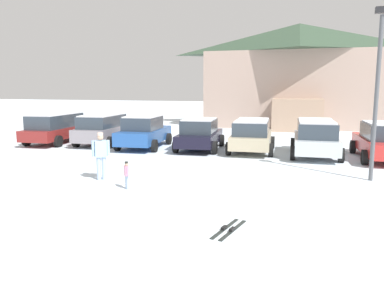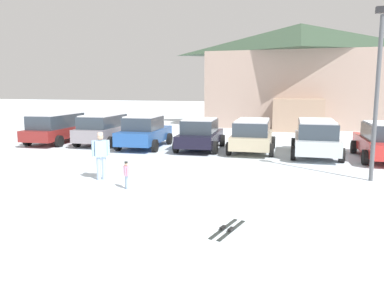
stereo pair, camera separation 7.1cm
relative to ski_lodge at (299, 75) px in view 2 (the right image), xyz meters
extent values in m
plane|color=silver|center=(-4.26, -27.02, -4.28)|extent=(160.00, 160.00, 0.00)
cube|color=tan|center=(0.00, 0.07, -1.25)|extent=(14.89, 7.73, 6.06)
pyramid|color=#2F4532|center=(0.00, 0.07, 2.98)|extent=(15.51, 8.35, 2.39)
cube|color=tan|center=(0.17, -4.40, -3.08)|extent=(3.67, 1.94, 2.40)
cube|color=maroon|center=(-13.14, -14.49, -3.66)|extent=(2.21, 4.90, 0.60)
cube|color=#2D3842|center=(-13.14, -14.58, -2.98)|extent=(1.90, 3.74, 0.75)
cube|color=white|center=(-13.14, -14.58, -2.58)|extent=(1.77, 3.55, 0.06)
cylinder|color=black|center=(-14.25, -13.09, -3.96)|extent=(0.27, 0.66, 0.64)
cylinder|color=black|center=(-12.28, -12.93, -3.96)|extent=(0.27, 0.66, 0.64)
cylinder|color=black|center=(-14.01, -16.04, -3.96)|extent=(0.27, 0.66, 0.64)
cylinder|color=black|center=(-12.04, -15.88, -3.96)|extent=(0.27, 0.66, 0.64)
cube|color=gray|center=(-10.23, -14.24, -3.62)|extent=(2.16, 4.32, 0.68)
cube|color=#2D3842|center=(-10.22, -14.32, -2.95)|extent=(1.86, 3.30, 0.65)
cube|color=white|center=(-10.22, -14.32, -2.59)|extent=(1.74, 3.13, 0.06)
cylinder|color=black|center=(-11.31, -13.02, -3.96)|extent=(0.27, 0.66, 0.64)
cylinder|color=black|center=(-9.34, -12.87, -3.96)|extent=(0.27, 0.66, 0.64)
cylinder|color=black|center=(-11.11, -15.61, -3.96)|extent=(0.27, 0.66, 0.64)
cylinder|color=black|center=(-9.14, -15.46, -3.96)|extent=(0.27, 0.66, 0.64)
cube|color=#23509A|center=(-7.51, -14.61, -3.62)|extent=(2.19, 4.43, 0.68)
cube|color=#2D3842|center=(-7.49, -14.82, -2.94)|extent=(1.80, 2.36, 0.68)
cube|color=white|center=(-7.49, -14.82, -2.57)|extent=(1.68, 2.24, 0.06)
cylinder|color=black|center=(-8.61, -13.36, -3.96)|extent=(0.27, 0.66, 0.64)
cylinder|color=black|center=(-6.64, -13.20, -3.96)|extent=(0.27, 0.66, 0.64)
cylinder|color=black|center=(-8.39, -16.02, -3.96)|extent=(0.27, 0.66, 0.64)
cylinder|color=black|center=(-6.41, -15.85, -3.96)|extent=(0.27, 0.66, 0.64)
cube|color=black|center=(-4.47, -14.32, -3.67)|extent=(2.17, 4.36, 0.58)
cube|color=#2D3842|center=(-4.45, -14.53, -3.05)|extent=(1.78, 2.32, 0.67)
cube|color=white|center=(-4.45, -14.53, -2.68)|extent=(1.66, 2.21, 0.06)
cylinder|color=black|center=(-5.55, -13.10, -3.96)|extent=(0.27, 0.66, 0.64)
cylinder|color=black|center=(-3.60, -12.93, -3.96)|extent=(0.27, 0.66, 0.64)
cylinder|color=black|center=(-5.33, -15.71, -3.96)|extent=(0.27, 0.66, 0.64)
cylinder|color=black|center=(-3.38, -15.55, -3.96)|extent=(0.27, 0.66, 0.64)
cube|color=tan|center=(-1.77, -14.24, -3.65)|extent=(2.11, 4.33, 0.61)
cube|color=#2D3842|center=(-1.76, -14.32, -3.03)|extent=(1.83, 3.30, 0.64)
cube|color=white|center=(-1.76, -14.32, -2.68)|extent=(1.71, 3.14, 0.06)
cylinder|color=black|center=(-2.84, -12.99, -3.96)|extent=(0.26, 0.65, 0.64)
cylinder|color=black|center=(-0.85, -12.87, -3.96)|extent=(0.26, 0.65, 0.64)
cylinder|color=black|center=(-2.68, -15.60, -3.96)|extent=(0.26, 0.65, 0.64)
cylinder|color=black|center=(-0.69, -15.48, -3.96)|extent=(0.26, 0.65, 0.64)
cube|color=silver|center=(1.28, -14.55, -3.64)|extent=(2.05, 4.63, 0.64)
cube|color=#2D3842|center=(1.28, -14.64, -2.97)|extent=(1.79, 3.53, 0.68)
cube|color=white|center=(1.28, -14.64, -2.60)|extent=(1.67, 3.35, 0.06)
cylinder|color=black|center=(0.21, -13.17, -3.96)|extent=(0.24, 0.65, 0.64)
cylinder|color=black|center=(2.24, -13.10, -3.96)|extent=(0.24, 0.65, 0.64)
cylinder|color=black|center=(0.32, -16.00, -3.96)|extent=(0.24, 0.65, 0.64)
cylinder|color=black|center=(2.34, -15.93, -3.96)|extent=(0.24, 0.65, 0.64)
cube|color=red|center=(4.13, -14.65, -3.64)|extent=(2.02, 4.75, 0.64)
cylinder|color=black|center=(3.09, -13.26, -3.96)|extent=(0.25, 0.65, 0.64)
cylinder|color=black|center=(3.24, -16.15, -3.96)|extent=(0.25, 0.65, 0.64)
cylinder|color=#9AB4D5|center=(-5.91, -21.64, -3.87)|extent=(0.15, 0.15, 0.82)
cylinder|color=#9AB4D5|center=(-6.06, -21.74, -3.87)|extent=(0.15, 0.15, 0.82)
cube|color=#9ABEDF|center=(-5.98, -21.69, -3.17)|extent=(0.47, 0.43, 0.58)
cylinder|color=#9ABEDF|center=(-5.77, -21.54, -3.15)|extent=(0.11, 0.11, 0.55)
cylinder|color=#9ABEDF|center=(-6.19, -21.84, -3.15)|extent=(0.11, 0.11, 0.55)
sphere|color=tan|center=(-5.98, -21.69, -2.77)|extent=(0.21, 0.21, 0.21)
cylinder|color=beige|center=(-5.98, -21.69, -2.66)|extent=(0.20, 0.20, 0.10)
cylinder|color=#97B3D1|center=(-4.54, -22.57, -4.06)|extent=(0.08, 0.08, 0.44)
cylinder|color=#97B3D1|center=(-4.61, -22.50, -4.06)|extent=(0.08, 0.08, 0.44)
cube|color=pink|center=(-4.58, -22.53, -3.69)|extent=(0.24, 0.24, 0.31)
cylinder|color=pink|center=(-4.48, -22.63, -3.68)|extent=(0.06, 0.06, 0.29)
cylinder|color=pink|center=(-4.67, -22.43, -3.68)|extent=(0.06, 0.06, 0.29)
sphere|color=tan|center=(-4.58, -22.53, -3.47)|extent=(0.11, 0.11, 0.11)
cylinder|color=#242725|center=(-4.58, -22.53, -3.41)|extent=(0.11, 0.11, 0.05)
cube|color=#212724|center=(-0.87, -24.98, -4.27)|extent=(0.39, 1.38, 0.02)
cube|color=black|center=(-0.88, -25.03, -4.23)|extent=(0.12, 0.21, 0.06)
cube|color=#212724|center=(-0.67, -25.03, -4.27)|extent=(0.39, 1.38, 0.02)
cube|color=black|center=(-0.68, -25.08, -4.23)|extent=(0.12, 0.21, 0.06)
cylinder|color=#515459|center=(3.06, -19.04, -1.49)|extent=(0.14, 0.14, 5.58)
cube|color=#232326|center=(3.06, -19.04, 1.45)|extent=(0.44, 0.24, 0.20)
camera|label=1|loc=(0.80, -33.03, -1.07)|focal=35.00mm
camera|label=2|loc=(0.86, -33.01, -1.07)|focal=35.00mm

